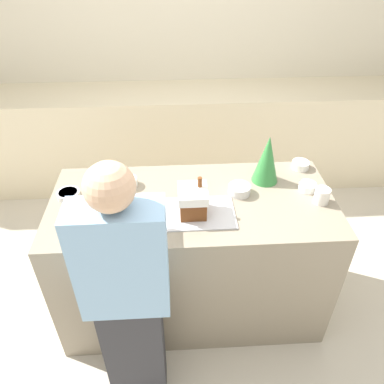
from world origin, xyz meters
The scene contains 15 objects.
ground_plane centered at (0.00, 0.00, 0.00)m, with size 12.00×12.00×0.00m, color beige.
wall_back centered at (0.00, 1.92, 1.30)m, with size 8.00×0.05×2.60m.
back_cabinet_block centered at (0.00, 1.60, 0.48)m, with size 6.00×0.60×0.95m.
kitchen_island centered at (0.00, 0.00, 0.46)m, with size 1.66×0.77×0.93m.
baking_tray centered at (-0.01, -0.12, 0.93)m, with size 0.47×0.29×0.01m.
gingerbread_house centered at (0.00, -0.12, 1.02)m, with size 0.16×0.18×0.21m.
decorative_tree centered at (0.46, 0.18, 1.08)m, with size 0.16×0.16×0.31m.
candy_bowl_center_rear centered at (0.28, 0.05, 0.96)m, with size 0.13×0.13×0.05m.
candy_bowl_behind_tray centered at (0.70, 0.06, 0.95)m, with size 0.10×0.10×0.05m.
candy_bowl_beside_tree centered at (-0.38, 0.17, 0.96)m, with size 0.11×0.11×0.05m.
candy_bowl_near_tray_left centered at (-0.72, 0.07, 0.95)m, with size 0.13×0.13×0.04m.
candy_bowl_far_left centered at (0.72, 0.30, 0.95)m, with size 0.11×0.11×0.05m.
cookbook centered at (-0.52, 0.05, 0.94)m, with size 0.21×0.13×0.02m.
mug centered at (0.74, -0.06, 0.97)m, with size 0.09×0.09×0.09m.
person centered at (-0.35, -0.56, 0.80)m, with size 0.41×0.51×1.55m.
Camera 1 is at (-0.10, -1.71, 2.27)m, focal length 35.00 mm.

